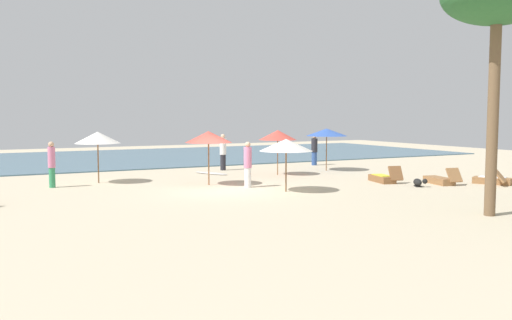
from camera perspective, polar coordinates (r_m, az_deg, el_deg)
name	(u,v)px	position (r m, az deg, el deg)	size (l,w,h in m)	color
ground_plane	(225,190)	(21.43, -3.18, -3.14)	(60.00, 60.00, 0.00)	beige
ocean_water	(120,158)	(37.50, -13.90, 0.20)	(48.00, 16.00, 0.06)	#476B7F
umbrella_0	(98,138)	(24.43, -16.03, 2.24)	(1.92, 1.92, 2.19)	brown
umbrella_1	(209,137)	(22.89, -4.92, 2.39)	(1.93, 1.93, 2.24)	brown
umbrella_2	(278,135)	(26.54, 2.25, 2.60)	(1.82, 1.82, 2.17)	brown
umbrella_3	(286,145)	(20.89, 3.13, 1.55)	(2.02, 2.02, 2.01)	brown
umbrella_4	(327,132)	(28.80, 7.30, 2.85)	(2.14, 2.14, 2.19)	brown
lounger_0	(440,180)	(24.53, 18.50, -1.97)	(0.92, 1.75, 0.72)	olive
lounger_1	(383,178)	(24.48, 13.00, -1.84)	(0.95, 1.72, 0.75)	brown
lounger_3	(493,180)	(25.23, 23.26, -1.92)	(1.31, 1.77, 0.69)	olive
person_0	(248,164)	(22.13, -0.86, -0.43)	(0.45, 0.45, 1.84)	white
person_1	(223,152)	(28.90, -3.43, 0.85)	(0.35, 0.35, 1.90)	#26262D
person_2	(314,150)	(31.83, 6.04, 1.03)	(0.39, 0.39, 1.74)	#2D4C8C
person_3	(52,164)	(23.55, -20.34, -0.36)	(0.39, 0.39, 1.85)	#338C59
dog	(418,182)	(23.38, 16.42, -2.22)	(0.58, 0.73, 0.34)	black
surfboard	(211,173)	(27.29, -4.66, -1.36)	(1.35, 2.12, 0.07)	silver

